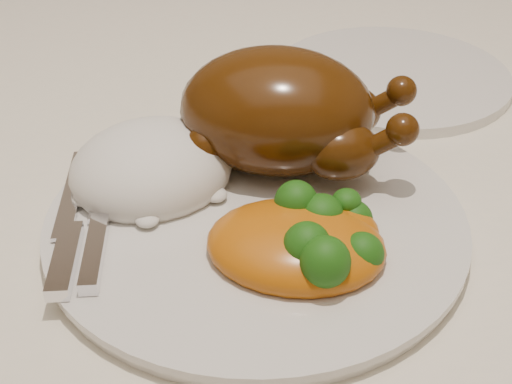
{
  "coord_description": "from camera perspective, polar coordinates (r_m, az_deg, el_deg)",
  "views": [
    {
      "loc": [
        0.0,
        -0.44,
        1.08
      ],
      "look_at": [
        0.06,
        -0.05,
        0.8
      ],
      "focal_mm": 50.0,
      "sensor_mm": 36.0,
      "label": 1
    }
  ],
  "objects": [
    {
      "name": "dining_table",
      "position": [
        0.61,
        -6.69,
        -8.32
      ],
      "size": [
        1.6,
        0.9,
        0.76
      ],
      "color": "brown",
      "rests_on": "floor"
    },
    {
      "name": "tablecloth",
      "position": [
        0.56,
        -7.19,
        -2.83
      ],
      "size": [
        1.73,
        1.03,
        0.18
      ],
      "color": "silver",
      "rests_on": "dining_table"
    },
    {
      "name": "dinner_plate",
      "position": [
        0.5,
        -0.0,
        -2.46
      ],
      "size": [
        0.33,
        0.33,
        0.01
      ],
      "primitive_type": "cylinder",
      "rotation": [
        0.0,
        0.0,
        0.16
      ],
      "color": "silver",
      "rests_on": "tablecloth"
    },
    {
      "name": "side_plate",
      "position": [
        0.72,
        10.79,
        9.11
      ],
      "size": [
        0.24,
        0.24,
        0.01
      ],
      "primitive_type": "cylinder",
      "rotation": [
        0.0,
        0.0,
        -0.05
      ],
      "color": "silver",
      "rests_on": "tablecloth"
    },
    {
      "name": "roast_chicken",
      "position": [
        0.53,
        2.13,
        6.45
      ],
      "size": [
        0.19,
        0.15,
        0.09
      ],
      "rotation": [
        0.0,
        0.0,
        -0.31
      ],
      "color": "#4E2908",
      "rests_on": "dinner_plate"
    },
    {
      "name": "rice_mound",
      "position": [
        0.53,
        -8.35,
        1.83
      ],
      "size": [
        0.16,
        0.15,
        0.06
      ],
      "rotation": [
        0.0,
        0.0,
        0.42
      ],
      "color": "white",
      "rests_on": "dinner_plate"
    },
    {
      "name": "mac_and_cheese",
      "position": [
        0.46,
        4.05,
        -3.97
      ],
      "size": [
        0.14,
        0.12,
        0.05
      ],
      "rotation": [
        0.0,
        0.0,
        -0.31
      ],
      "color": "#D55F0D",
      "rests_on": "dinner_plate"
    },
    {
      "name": "cutlery",
      "position": [
        0.49,
        -13.84,
        -3.23
      ],
      "size": [
        0.04,
        0.17,
        0.01
      ],
      "rotation": [
        0.0,
        0.0,
        -0.09
      ],
      "color": "silver",
      "rests_on": "dinner_plate"
    }
  ]
}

